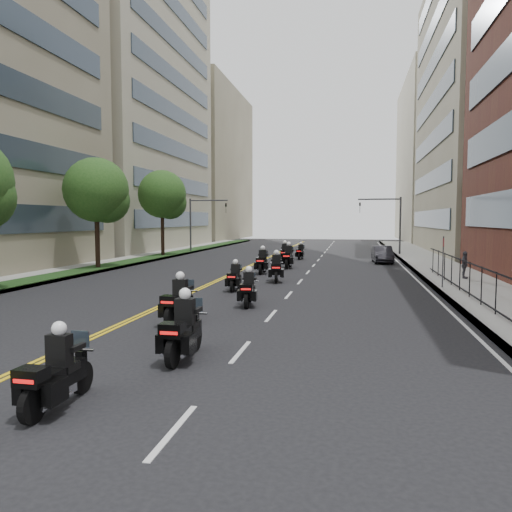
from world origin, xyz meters
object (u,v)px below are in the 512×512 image
(motorcycle_4, at_px, (235,278))
(parked_sedan, at_px, (382,254))
(motorcycle_8, at_px, (285,254))
(pedestrian_c, at_px, (465,265))
(motorcycle_9, at_px, (301,252))
(motorcycle_6, at_px, (262,263))
(motorcycle_3, at_px, (249,290))
(motorcycle_5, at_px, (276,269))
(motorcycle_7, at_px, (288,258))
(motorcycle_1, at_px, (183,332))
(motorcycle_2, at_px, (179,303))
(motorcycle_0, at_px, (56,375))

(motorcycle_4, relative_size, parked_sedan, 0.50)
(motorcycle_8, bearing_deg, pedestrian_c, -43.32)
(motorcycle_9, distance_m, parked_sedan, 7.12)
(motorcycle_8, bearing_deg, motorcycle_6, -97.06)
(parked_sedan, bearing_deg, motorcycle_3, -109.90)
(motorcycle_5, distance_m, parked_sedan, 14.98)
(motorcycle_6, bearing_deg, motorcycle_7, 71.08)
(motorcycle_4, xyz_separation_m, motorcycle_7, (1.15, 11.60, 0.14))
(motorcycle_8, height_order, pedestrian_c, motorcycle_8)
(motorcycle_4, height_order, motorcycle_7, motorcycle_7)
(motorcycle_7, distance_m, pedestrian_c, 12.01)
(parked_sedan, xyz_separation_m, pedestrian_c, (3.87, -11.15, 0.24))
(motorcycle_1, height_order, motorcycle_9, motorcycle_1)
(motorcycle_3, bearing_deg, motorcycle_4, 105.50)
(motorcycle_4, relative_size, motorcycle_9, 1.00)
(motorcycle_2, bearing_deg, motorcycle_9, 89.97)
(motorcycle_7, height_order, parked_sedan, motorcycle_7)
(motorcycle_1, distance_m, pedestrian_c, 20.77)
(motorcycle_6, bearing_deg, motorcycle_5, -71.01)
(motorcycle_1, relative_size, motorcycle_5, 1.00)
(motorcycle_2, height_order, pedestrian_c, motorcycle_2)
(motorcycle_9, relative_size, pedestrian_c, 1.34)
(motorcycle_0, height_order, motorcycle_1, motorcycle_1)
(motorcycle_4, relative_size, motorcycle_5, 0.86)
(motorcycle_7, distance_m, parked_sedan, 8.85)
(motorcycle_4, xyz_separation_m, motorcycle_9, (1.20, 19.50, -0.00))
(motorcycle_0, relative_size, motorcycle_7, 0.86)
(motorcycle_8, distance_m, motorcycle_9, 4.10)
(motorcycle_5, xyz_separation_m, motorcycle_9, (-0.27, 15.75, -0.10))
(motorcycle_9, bearing_deg, motorcycle_0, -86.36)
(motorcycle_5, bearing_deg, motorcycle_3, -97.32)
(motorcycle_0, relative_size, parked_sedan, 0.53)
(motorcycle_4, bearing_deg, pedestrian_c, 25.27)
(motorcycle_8, bearing_deg, motorcycle_0, -94.12)
(parked_sedan, bearing_deg, motorcycle_0, -106.30)
(motorcycle_4, bearing_deg, motorcycle_8, 86.62)
(motorcycle_4, bearing_deg, motorcycle_5, 66.54)
(motorcycle_0, xyz_separation_m, motorcycle_9, (0.88, 34.97, -0.03))
(parked_sedan, height_order, pedestrian_c, pedestrian_c)
(motorcycle_4, xyz_separation_m, parked_sedan, (7.96, 17.25, 0.07))
(motorcycle_0, xyz_separation_m, motorcycle_8, (0.04, 30.96, 0.08))
(motorcycle_5, height_order, motorcycle_6, motorcycle_6)
(motorcycle_1, xyz_separation_m, motorcycle_8, (-1.17, 27.42, 0.01))
(motorcycle_2, xyz_separation_m, motorcycle_5, (1.52, 11.62, 0.01))
(motorcycle_0, xyz_separation_m, motorcycle_6, (-0.37, 23.25, 0.07))
(motorcycle_6, bearing_deg, motorcycle_0, -90.68)
(motorcycle_7, bearing_deg, motorcycle_6, -106.40)
(motorcycle_8, relative_size, parked_sedan, 0.60)
(motorcycle_3, bearing_deg, motorcycle_0, -101.16)
(pedestrian_c, bearing_deg, motorcycle_9, 60.92)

